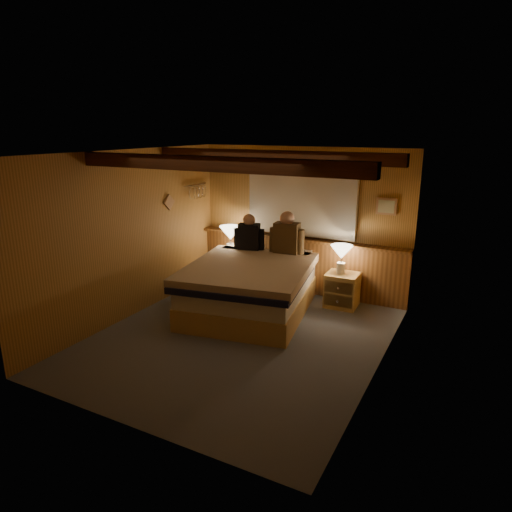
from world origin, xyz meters
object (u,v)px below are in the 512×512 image
Objects in this scene: person_right at (287,236)px; nightstand_left at (231,270)px; lamp_right at (341,254)px; person_left at (249,235)px; duffel_bag at (196,292)px; nightstand_right at (342,290)px; lamp_left at (231,235)px; bed at (251,286)px.

nightstand_left is at bearing 171.04° from person_right.
person_left is (-1.53, -0.11, 0.15)m from lamp_right.
nightstand_left is 1.31× the size of lamp_right.
person_left is 0.64m from person_right.
nightstand_left is 0.99× the size of duffel_bag.
person_right is (0.64, 0.08, 0.04)m from person_left.
nightstand_right is (2.02, -0.04, -0.02)m from nightstand_left.
nightstand_left is 0.93m from duffel_bag.
nightstand_left reaches higher than nightstand_right.
nightstand_right is 0.86× the size of person_left.
nightstand_left is 0.85m from person_left.
lamp_right is at bearing -12.71° from person_left.
person_left reaches higher than nightstand_left.
lamp_left is 1.18m from duffel_bag.
nightstand_right is 1.73m from person_left.
lamp_left is 1.96m from lamp_right.
nightstand_right is 2.10m from lamp_left.
lamp_left is (-0.84, 0.83, 0.53)m from bed.
nightstand_right is at bearing 9.13° from duffel_bag.
lamp_right reaches higher than nightstand_right.
person_left is at bearing 41.13° from duffel_bag.
nightstand_right is at bearing -13.18° from person_left.
duffel_bag is (-0.10, -0.92, -0.12)m from nightstand_left.
nightstand_right is 0.58m from lamp_right.
person_left is (0.45, -0.15, 0.70)m from nightstand_left.
lamp_left is at bearing 147.05° from person_left.
bed is 1.30m from lamp_left.
duffel_bag is (-2.13, -0.88, -0.10)m from nightstand_right.
nightstand_left is 1.32m from person_right.
nightstand_right is 1.08× the size of lamp_left.
bed reaches higher than nightstand_left.
duffel_bag is at bearing -98.03° from lamp_left.
bed reaches higher than nightstand_right.
nightstand_left is 2.06m from lamp_right.
nightstand_right is at bearing -13.51° from lamp_right.
lamp_right is 0.72× the size of person_left.
lamp_left reaches higher than nightstand_right.
person_left is at bearing -13.54° from nightstand_left.
lamp_right is 2.36m from duffel_bag.
lamp_left is (0.02, -0.02, 0.63)m from nightstand_left.
bed is at bearing -9.45° from duffel_bag.
duffel_bag is (-2.08, -0.89, -0.67)m from lamp_right.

